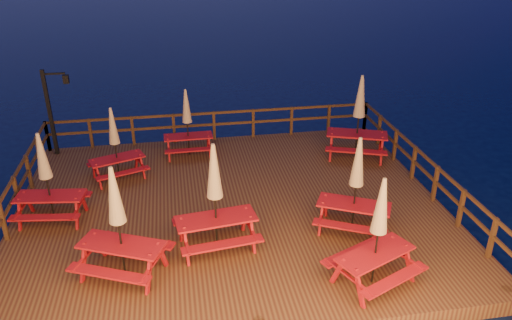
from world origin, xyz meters
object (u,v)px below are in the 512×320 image
(picnic_table_0, at_px, (46,177))
(picnic_table_2, at_px, (359,116))
(lamp_post, at_px, (53,105))
(picnic_table_1, at_px, (118,221))

(picnic_table_0, bearing_deg, picnic_table_2, 22.18)
(picnic_table_0, bearing_deg, lamp_post, 104.59)
(lamp_post, height_order, picnic_table_1, lamp_post)
(lamp_post, distance_m, picnic_table_1, 7.63)
(lamp_post, distance_m, picnic_table_0, 4.54)
(picnic_table_1, bearing_deg, picnic_table_2, 59.19)
(picnic_table_0, distance_m, picnic_table_2, 9.81)
(lamp_post, height_order, picnic_table_2, lamp_post)
(lamp_post, bearing_deg, picnic_table_1, -70.00)
(picnic_table_1, bearing_deg, lamp_post, 134.45)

